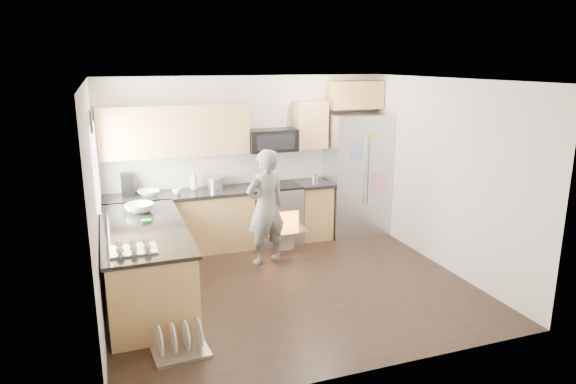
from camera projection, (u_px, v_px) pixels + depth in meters
name	position (u px, v px, depth m)	size (l,w,h in m)	color
ground	(290.00, 286.00, 6.61)	(4.50, 4.50, 0.00)	black
room_shell	(287.00, 158.00, 6.20)	(4.54, 4.04, 2.62)	beige
back_cabinet_run	(215.00, 187.00, 7.77)	(4.45, 0.64, 2.50)	tan
peninsula	(146.00, 263.00, 6.15)	(0.96, 2.36, 1.04)	tan
stove_range	(274.00, 200.00, 8.10)	(0.76, 0.97, 1.79)	#B7B7BC
refrigerator	(356.00, 174.00, 8.49)	(1.00, 0.80, 1.99)	#B7B7BC
person	(266.00, 207.00, 7.19)	(0.60, 0.39, 1.65)	gray
dish_rack	(180.00, 345.00, 5.07)	(0.57, 0.47, 0.33)	#B7B7BC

